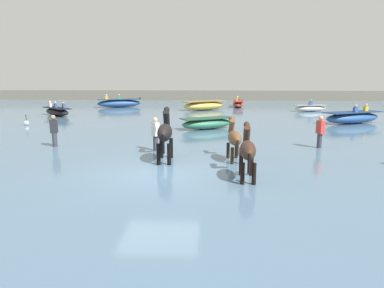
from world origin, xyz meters
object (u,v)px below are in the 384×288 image
person_onlooker_right (320,134)px  boat_distant_east (310,108)px  boat_far_inshore (353,117)px  horse_trailing_black (165,133)px  boat_distant_west (238,104)px  boat_mid_outer (119,103)px  boat_near_starboard (57,111)px  horse_lead_dark_bay (248,151)px  person_wading_close (54,133)px  person_spectator_far (156,136)px  boat_far_offshore (207,123)px  horse_flank_bay (234,139)px  channel_buoy (27,123)px  boat_mid_channel (204,105)px

person_onlooker_right → boat_distant_east: bearing=75.7°
boat_far_inshore → person_onlooker_right: 9.13m
horse_trailing_black → boat_far_inshore: 14.99m
boat_distant_west → boat_mid_outer: 11.50m
boat_far_inshore → person_onlooker_right: bearing=-119.5°
boat_near_starboard → boat_mid_outer: (2.90, 7.41, 0.08)m
horse_lead_dark_bay → person_wading_close: (-7.69, 4.39, -0.24)m
boat_far_inshore → person_spectator_far: bearing=-141.8°
horse_trailing_black → boat_far_inshore: bearing=44.7°
boat_far_inshore → boat_far_offshore: 9.66m
person_onlooker_right → horse_flank_bay: bearing=-147.0°
boat_mid_outer → channel_buoy: (-2.49, -12.73, -0.24)m
boat_far_offshore → horse_trailing_black: bearing=-100.5°
boat_distant_west → boat_far_offshore: 14.82m
boat_near_starboard → boat_distant_east: (20.15, 4.18, -0.04)m
boat_distant_east → person_spectator_far: bearing=-123.1°
boat_distant_east → boat_far_offshore: bearing=-129.7°
horse_lead_dark_bay → boat_mid_channel: horse_lead_dark_bay is taller
boat_mid_channel → boat_distant_east: bearing=-5.0°
horse_lead_dark_bay → person_spectator_far: size_ratio=1.15×
horse_trailing_black → boat_far_inshore: size_ratio=0.50×
boat_near_starboard → boat_mid_channel: bearing=24.1°
boat_distant_west → boat_far_offshore: size_ratio=1.06×
boat_distant_east → channel_buoy: size_ratio=4.40×
person_spectator_far → boat_mid_channel: bearing=84.4°
boat_distant_west → horse_flank_bay: bearing=-95.0°
boat_mid_channel → person_spectator_far: 17.32m
channel_buoy → boat_far_inshore: bearing=5.3°
horse_trailing_black → person_spectator_far: 1.83m
boat_near_starboard → channel_buoy: bearing=-85.6°
boat_distant_west → person_wading_close: bearing=-115.2°
horse_lead_dark_bay → horse_trailing_black: size_ratio=0.88×
boat_far_offshore → channel_buoy: size_ratio=4.99×
horse_flank_bay → boat_distant_east: horse_flank_bay is taller
person_spectator_far → boat_far_inshore: bearing=38.2°
horse_lead_dark_bay → boat_far_inshore: bearing=57.7°
horse_lead_dark_bay → boat_near_starboard: 20.47m
horse_flank_bay → boat_distant_west: 22.12m
horse_trailing_black → boat_mid_outer: 22.53m
boat_distant_west → boat_mid_outer: bearing=-175.9°
boat_far_offshore → boat_mid_channel: bearing=91.7°
person_onlooker_right → horse_trailing_black: bearing=-157.3°
horse_lead_dark_bay → person_wading_close: 8.86m
boat_mid_outer → person_wading_close: 19.20m
boat_near_starboard → boat_mid_outer: size_ratio=0.71×
boat_distant_west → channel_buoy: 19.47m
horse_flank_bay → channel_buoy: horse_flank_bay is taller
horse_trailing_black → boat_mid_channel: horse_trailing_black is taller
boat_far_inshore → boat_mid_outer: (-17.78, 10.84, 0.02)m
horse_flank_bay → boat_mid_outer: (-9.56, 21.21, -0.39)m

